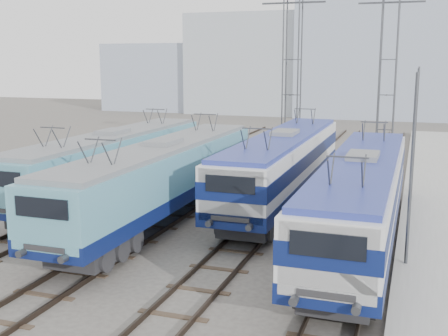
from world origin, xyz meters
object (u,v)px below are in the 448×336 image
Objects in this scene: catenary_tower_east at (388,72)px; mast_front at (411,175)px; locomotive_center_left at (162,175)px; mast_mid at (415,134)px; locomotive_far_left at (112,159)px; catenary_tower_west at (292,72)px; locomotive_center_right at (284,161)px; mast_rear at (416,114)px; locomotive_far_right at (361,193)px.

mast_front is at bearing -84.55° from catenary_tower_east.
mast_mid reaches higher than locomotive_center_left.
locomotive_center_left reaches higher than locomotive_far_left.
locomotive_far_left is 1.45× the size of catenary_tower_west.
locomotive_far_left is 16.49m from mast_mid.
catenary_tower_west is (2.25, 17.14, 4.42)m from locomotive_center_left.
catenary_tower_east is (13.25, 15.89, 4.46)m from locomotive_far_left.
locomotive_far_left is 9.21m from locomotive_center_right.
catenary_tower_east is at bearing 101.86° from mast_mid.
catenary_tower_east is 22.32m from mast_front.
catenary_tower_west reaches higher than locomotive_center_left.
mast_rear is at bearing 62.83° from locomotive_center_left.
locomotive_center_right is 12.91m from catenary_tower_west.
locomotive_center_right is (9.00, 1.95, 0.11)m from locomotive_far_left.
locomotive_center_left is 1.49× the size of catenary_tower_east.
locomotive_far_right is at bearing -94.84° from mast_rear.
locomotive_far_left is 21.17m from catenary_tower_east.
mast_mid is (1.85, 9.86, 1.24)m from locomotive_far_right.
catenary_tower_west is at bearing 137.07° from mast_mid.
locomotive_far_right is at bearing -52.75° from locomotive_center_right.
catenary_tower_west is 1.71× the size of mast_mid.
catenary_tower_west reaches higher than locomotive_far_right.
mast_mid is (15.35, 5.89, 1.32)m from locomotive_far_left.
mast_front is (6.35, -8.06, 1.22)m from locomotive_center_right.
catenary_tower_east is at bearing 95.45° from mast_front.
catenary_tower_east reaches higher than locomotive_center_left.
locomotive_center_left is 21.50m from catenary_tower_east.
mast_front reaches higher than locomotive_center_left.
locomotive_far_left is 2.49× the size of mast_mid.
catenary_tower_west is (6.75, 13.89, 4.46)m from locomotive_far_left.
mast_front is (2.10, -22.00, -3.14)m from catenary_tower_east.
catenary_tower_east is at bearing 65.43° from locomotive_center_left.
locomotive_center_left is 6.87m from locomotive_center_right.
catenary_tower_east is at bearing 17.10° from catenary_tower_west.
locomotive_far_left is at bearing 158.30° from mast_front.
mast_front is (10.85, -2.86, 1.28)m from locomotive_center_left.
mast_front and mast_rear have the same top height.
catenary_tower_east is at bearing 90.72° from locomotive_far_right.
mast_rear is (0.00, 24.00, 0.00)m from mast_front.
mast_mid reaches higher than locomotive_far_left.
mast_rear is at bearing 90.00° from mast_mid.
catenary_tower_east is 1.71× the size of mast_mid.
catenary_tower_west is at bearing 82.52° from locomotive_center_left.
locomotive_far_left is 0.98× the size of locomotive_center_left.
catenary_tower_west is 1.71× the size of mast_rear.
locomotive_center_right reaches higher than locomotive_far_left.
locomotive_far_right is at bearing 130.79° from mast_front.
catenary_tower_east reaches higher than mast_front.
mast_front is at bearing -90.00° from mast_mid.
catenary_tower_west reaches higher than locomotive_far_left.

